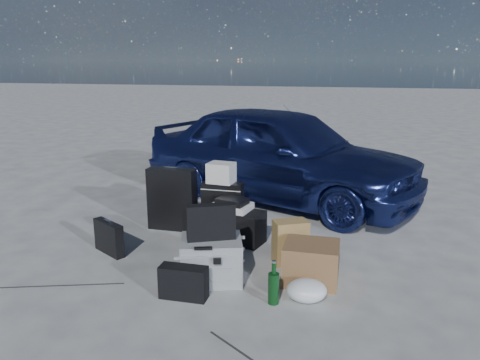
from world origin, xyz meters
name	(u,v)px	position (x,y,z in m)	size (l,w,h in m)	color
ground	(209,280)	(0.00, 0.00, 0.00)	(60.00, 60.00, 0.00)	silver
car	(279,153)	(0.20, 2.48, 0.62)	(1.47, 3.65, 1.25)	navy
pelican_case	(211,259)	(0.02, 0.02, 0.18)	(0.50, 0.41, 0.36)	gray
laptop_bag	(211,222)	(0.02, 0.01, 0.51)	(0.40, 0.10, 0.30)	black
briefcase	(109,238)	(-1.09, 0.32, 0.16)	(0.40, 0.09, 0.31)	black
suitcase_left	(172,199)	(-0.75, 1.11, 0.34)	(0.52, 0.19, 0.67)	black
suitcase_right	(223,206)	(-0.21, 1.20, 0.26)	(0.44, 0.16, 0.53)	black
white_carton	(221,173)	(-0.22, 1.20, 0.63)	(0.27, 0.21, 0.21)	silver
duffel_bag	(232,225)	(-0.03, 0.91, 0.17)	(0.66, 0.28, 0.33)	black
flat_box_white	(232,207)	(-0.03, 0.90, 0.36)	(0.38, 0.28, 0.07)	silver
flat_box_black	(232,201)	(-0.02, 0.88, 0.43)	(0.29, 0.21, 0.06)	black
kraft_bag	(290,242)	(0.62, 0.51, 0.20)	(0.30, 0.18, 0.40)	#AC914B
cardboard_box	(311,263)	(0.83, 0.18, 0.17)	(0.44, 0.39, 0.33)	brown
plastic_bag	(306,290)	(0.83, -0.16, 0.09)	(0.31, 0.27, 0.17)	silver
messenger_bag	(184,282)	(-0.10, -0.34, 0.13)	(0.37, 0.14, 0.26)	black
green_bottle	(274,283)	(0.59, -0.26, 0.17)	(0.08, 0.08, 0.33)	#0B3312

